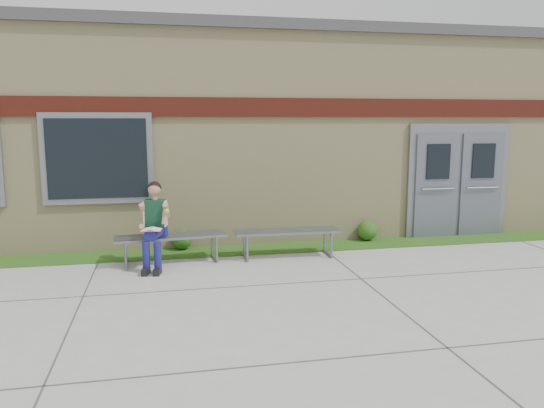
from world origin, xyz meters
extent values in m
plane|color=#9E9E99|center=(0.00, 0.00, 0.00)|extent=(80.00, 80.00, 0.00)
cube|color=#1B5215|center=(0.00, 2.60, 0.01)|extent=(16.00, 0.80, 0.02)
cube|color=beige|center=(0.00, 6.00, 2.00)|extent=(16.00, 6.00, 4.00)
cube|color=#3F3F42|center=(0.00, 6.00, 4.10)|extent=(16.20, 6.20, 0.20)
cube|color=maroon|center=(0.00, 2.97, 2.60)|extent=(16.00, 0.06, 0.35)
cube|color=slate|center=(-3.00, 2.96, 1.70)|extent=(1.90, 0.08, 1.60)
cube|color=black|center=(-3.00, 2.92, 1.70)|extent=(1.70, 0.04, 1.40)
cube|color=slate|center=(4.00, 2.96, 1.15)|extent=(2.20, 0.08, 2.30)
cube|color=#555966|center=(3.50, 2.91, 1.05)|extent=(0.92, 0.06, 2.10)
cube|color=#555966|center=(4.50, 2.91, 1.05)|extent=(0.92, 0.06, 2.10)
cube|color=slate|center=(-1.79, 2.00, 0.46)|extent=(1.88, 0.69, 0.04)
cube|color=slate|center=(-2.53, 2.00, 0.21)|extent=(0.09, 0.51, 0.42)
cube|color=slate|center=(-1.06, 2.00, 0.21)|extent=(0.09, 0.51, 0.42)
cube|color=slate|center=(0.21, 2.00, 0.46)|extent=(1.85, 0.56, 0.04)
cube|color=slate|center=(-0.53, 2.00, 0.21)|extent=(0.06, 0.51, 0.42)
cube|color=slate|center=(0.94, 2.00, 0.21)|extent=(0.06, 0.51, 0.42)
cube|color=navy|center=(-2.02, 1.95, 0.56)|extent=(0.38, 0.30, 0.16)
cube|color=#0E351E|center=(-2.03, 1.93, 0.86)|extent=(0.35, 0.25, 0.46)
sphere|color=tan|center=(-2.03, 1.92, 1.26)|extent=(0.24, 0.24, 0.21)
sphere|color=black|center=(-2.02, 1.94, 1.28)|extent=(0.25, 0.25, 0.22)
cylinder|color=navy|center=(-2.16, 1.71, 0.58)|extent=(0.22, 0.44, 0.15)
cylinder|color=navy|center=(-1.98, 1.68, 0.58)|extent=(0.22, 0.44, 0.15)
cylinder|color=navy|center=(-2.18, 1.47, 0.25)|extent=(0.12, 0.12, 0.50)
cylinder|color=navy|center=(-2.00, 1.44, 0.25)|extent=(0.12, 0.12, 0.50)
cube|color=black|center=(-2.19, 1.40, 0.05)|extent=(0.14, 0.27, 0.10)
cube|color=black|center=(-2.02, 1.37, 0.05)|extent=(0.14, 0.27, 0.10)
cylinder|color=tan|center=(-2.22, 1.90, 0.92)|extent=(0.13, 0.23, 0.26)
cylinder|color=tan|center=(-1.85, 1.84, 0.92)|extent=(0.13, 0.23, 0.26)
cube|color=white|center=(-2.09, 1.58, 0.68)|extent=(0.34, 0.27, 0.01)
cube|color=#E0547B|center=(-2.09, 1.58, 0.66)|extent=(0.34, 0.28, 0.01)
sphere|color=#90D338|center=(-1.85, 1.69, 0.93)|extent=(0.08, 0.08, 0.08)
sphere|color=#1B5215|center=(-1.58, 2.85, 0.21)|extent=(0.37, 0.37, 0.37)
sphere|color=#1B5215|center=(2.03, 2.85, 0.21)|extent=(0.39, 0.39, 0.39)
camera|label=1|loc=(-1.88, -6.78, 2.38)|focal=35.00mm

